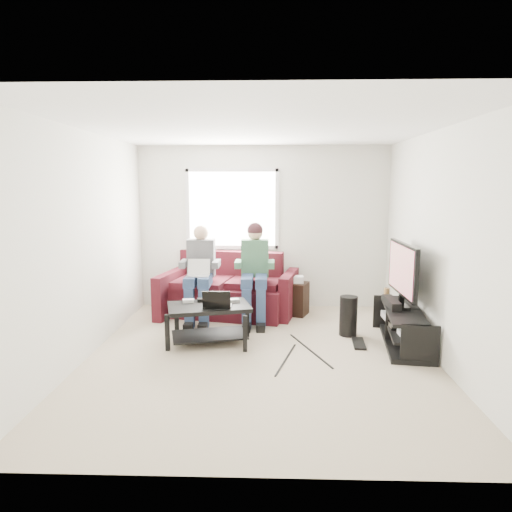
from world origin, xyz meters
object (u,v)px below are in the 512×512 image
at_px(sofa, 230,292).
at_px(tv, 403,271).
at_px(tv_stand, 402,329).
at_px(coffee_table, 209,315).
at_px(end_table, 296,297).
at_px(subwoofer, 348,316).

relative_size(sofa, tv, 1.99).
xyz_separation_m(tv_stand, tv, (-0.00, 0.10, 0.71)).
relative_size(coffee_table, tv, 1.02).
bearing_deg(coffee_table, end_table, 49.01).
bearing_deg(coffee_table, tv_stand, 0.64).
height_order(sofa, tv, tv).
distance_m(sofa, subwoofer, 1.93).
xyz_separation_m(sofa, subwoofer, (1.67, -0.98, -0.08)).
bearing_deg(sofa, tv_stand, -30.17).
xyz_separation_m(sofa, tv_stand, (2.28, -1.33, -0.13)).
height_order(tv_stand, tv, tv).
bearing_deg(subwoofer, end_table, 123.74).
distance_m(sofa, end_table, 1.02).
relative_size(coffee_table, subwoofer, 2.12).
distance_m(coffee_table, tv_stand, 2.43).
bearing_deg(coffee_table, subwoofer, 11.70).
height_order(sofa, subwoofer, sofa).
xyz_separation_m(sofa, end_table, (1.02, -0.02, -0.07)).
relative_size(coffee_table, end_table, 1.85).
bearing_deg(sofa, coffee_table, -95.89).
bearing_deg(end_table, tv_stand, -46.15).
xyz_separation_m(tv_stand, end_table, (-1.26, 1.31, 0.06)).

